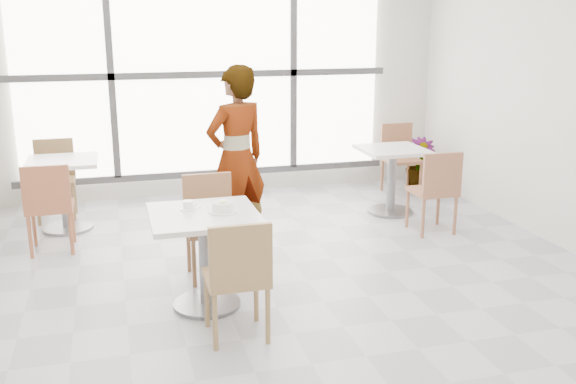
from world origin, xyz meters
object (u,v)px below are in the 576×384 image
object	(u,v)px
oatmeal_bowl	(223,207)
bg_table_left	(64,184)
bg_chair_left_far	(55,174)
bg_chair_right_near	(436,187)
coffee_cup	(189,206)
main_table	(205,242)
chair_far	(210,218)
person	(237,158)
bg_chair_left_near	(49,202)
bg_chair_right_far	(399,153)
bg_table_right	(392,171)
plant_right	(420,163)
chair_near	(238,273)

from	to	relation	value
oatmeal_bowl	bg_table_left	world-z (taller)	oatmeal_bowl
bg_chair_left_far	bg_chair_right_near	size ratio (longest dim) A/B	1.00
oatmeal_bowl	coffee_cup	bearing A→B (deg)	147.44
main_table	chair_far	world-z (taller)	chair_far
person	bg_chair_right_near	distance (m)	2.06
bg_chair_left_near	bg_chair_right_far	distance (m)	4.27
person	bg_table_right	bearing A→B (deg)	175.91
person	bg_table_left	bearing A→B (deg)	-54.02
main_table	oatmeal_bowl	bearing A→B (deg)	-10.58
person	plant_right	world-z (taller)	person
bg_table_left	bg_chair_left_far	size ratio (longest dim) A/B	0.86
bg_table_left	bg_table_right	bearing A→B (deg)	-5.74
bg_chair_right_near	plant_right	size ratio (longest dim) A/B	1.31
bg_chair_left_near	bg_table_left	bearing A→B (deg)	-97.76
bg_chair_left_near	coffee_cup	bearing A→B (deg)	128.50
bg_chair_left_far	main_table	bearing A→B (deg)	-65.46
bg_table_left	plant_right	size ratio (longest dim) A/B	1.13
bg_table_left	bg_chair_right_far	distance (m)	4.04
chair_far	bg_chair_left_far	world-z (taller)	same
coffee_cup	bg_chair_right_near	distance (m)	2.81
person	bg_chair_left_far	xyz separation A→B (m)	(-1.75, 1.47, -0.37)
main_table	bg_chair_right_far	world-z (taller)	bg_chair_right_far
main_table	bg_chair_left_near	bearing A→B (deg)	128.44
bg_chair_left_near	plant_right	xyz separation A→B (m)	(4.45, 1.27, -0.17)
coffee_cup	plant_right	size ratio (longest dim) A/B	0.24
coffee_cup	bg_chair_right_far	size ratio (longest dim) A/B	0.18
bg_chair_right_near	bg_table_left	bearing A→B (deg)	-17.68
bg_chair_right_far	plant_right	size ratio (longest dim) A/B	1.31
chair_far	bg_chair_right_near	world-z (taller)	same
bg_chair_left_near	plant_right	size ratio (longest dim) A/B	1.31
chair_far	oatmeal_bowl	xyz separation A→B (m)	(0.00, -0.67, 0.29)
bg_chair_left_near	bg_chair_left_far	distance (m)	1.19
chair_near	bg_chair_left_far	distance (m)	3.63
coffee_cup	bg_chair_left_far	world-z (taller)	bg_chair_left_far
bg_chair_left_near	bg_chair_left_far	xyz separation A→B (m)	(-0.02, 1.19, 0.00)
bg_table_left	main_table	bearing A→B (deg)	-63.44
chair_near	chair_far	bearing A→B (deg)	-90.20
oatmeal_bowl	bg_table_left	bearing A→B (deg)	119.04
chair_near	bg_chair_left_far	size ratio (longest dim) A/B	1.00
plant_right	bg_chair_left_near	bearing A→B (deg)	-164.02
bg_table_left	bg_chair_left_far	bearing A→B (deg)	104.11
chair_far	bg_table_right	bearing A→B (deg)	29.21
bg_chair_left_far	bg_chair_left_near	bearing A→B (deg)	-88.92
chair_near	bg_table_right	bearing A→B (deg)	-131.91
person	chair_near	bearing A→B (deg)	56.23
chair_far	coffee_cup	xyz separation A→B (m)	(-0.23, -0.52, 0.28)
bg_table_right	bg_chair_right_far	size ratio (longest dim) A/B	0.86
bg_chair_right_near	bg_chair_right_far	world-z (taller)	same
coffee_cup	bg_chair_left_near	world-z (taller)	bg_chair_left_near
coffee_cup	bg_chair_right_far	bearing A→B (deg)	41.30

